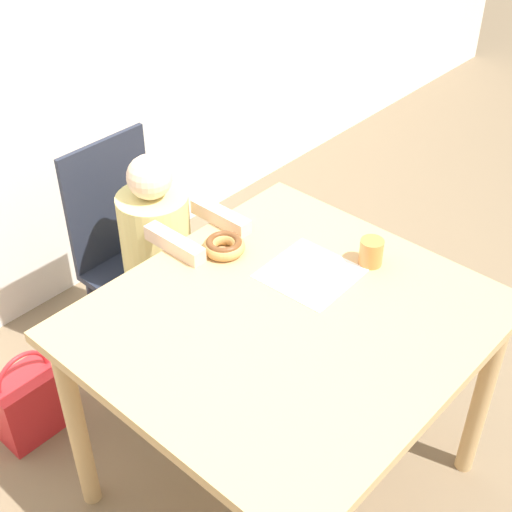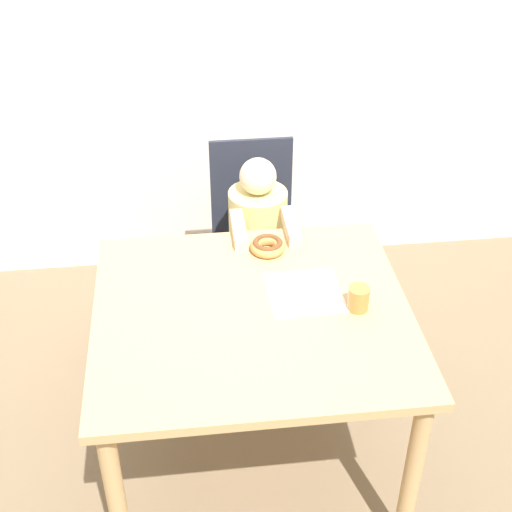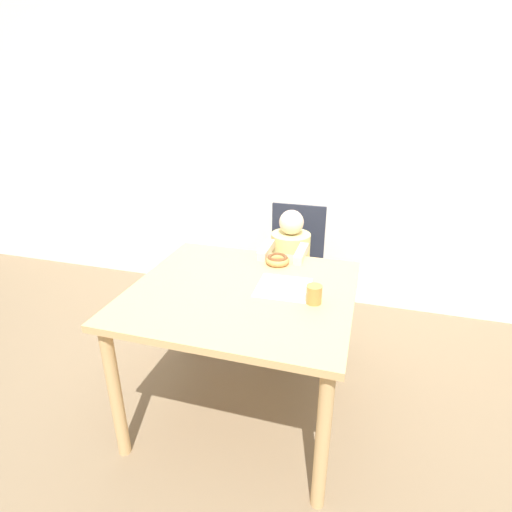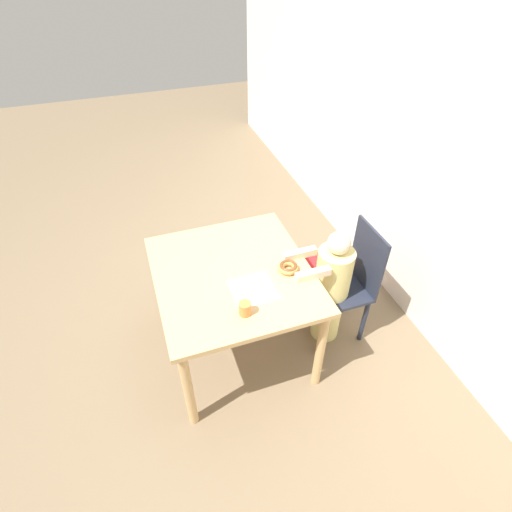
{
  "view_description": "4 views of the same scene",
  "coord_description": "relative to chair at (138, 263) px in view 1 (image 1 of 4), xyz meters",
  "views": [
    {
      "loc": [
        -1.18,
        -0.94,
        2.11
      ],
      "look_at": [
        0.03,
        0.15,
        0.88
      ],
      "focal_mm": 50.0,
      "sensor_mm": 36.0,
      "label": 1
    },
    {
      "loc": [
        -0.21,
        -1.86,
        2.31
      ],
      "look_at": [
        0.03,
        0.15,
        0.88
      ],
      "focal_mm": 50.0,
      "sensor_mm": 36.0,
      "label": 2
    },
    {
      "loc": [
        0.55,
        -1.64,
        1.68
      ],
      "look_at": [
        0.03,
        0.15,
        0.88
      ],
      "focal_mm": 28.0,
      "sensor_mm": 36.0,
      "label": 3
    },
    {
      "loc": [
        1.82,
        -0.47,
        2.51
      ],
      "look_at": [
        0.03,
        0.15,
        0.88
      ],
      "focal_mm": 28.0,
      "sensor_mm": 36.0,
      "label": 4
    }
  ],
  "objects": [
    {
      "name": "handbag",
      "position": [
        -0.54,
        0.02,
        -0.34
      ],
      "size": [
        0.26,
        0.16,
        0.37
      ],
      "color": "red",
      "rests_on": "ground_plane"
    },
    {
      "name": "dining_table",
      "position": [
        -0.1,
        -0.81,
        0.18
      ],
      "size": [
        1.08,
        0.99,
        0.76
      ],
      "color": "tan",
      "rests_on": "ground_plane"
    },
    {
      "name": "ground_plane",
      "position": [
        -0.1,
        -0.81,
        -0.48
      ],
      "size": [
        12.0,
        12.0,
        0.0
      ],
      "primitive_type": "plane",
      "color": "#7A664C"
    },
    {
      "name": "donut",
      "position": [
        -0.0,
        -0.47,
        0.31
      ],
      "size": [
        0.13,
        0.13,
        0.05
      ],
      "color": "tan",
      "rests_on": "dining_table"
    },
    {
      "name": "napkin",
      "position": [
        0.09,
        -0.74,
        0.29
      ],
      "size": [
        0.27,
        0.27,
        0.0
      ],
      "color": "white",
      "rests_on": "dining_table"
    },
    {
      "name": "cup",
      "position": [
        0.26,
        -0.84,
        0.33
      ],
      "size": [
        0.07,
        0.07,
        0.09
      ],
      "color": "orange",
      "rests_on": "dining_table"
    },
    {
      "name": "chair",
      "position": [
        0.0,
        0.0,
        0.0
      ],
      "size": [
        0.37,
        0.42,
        0.94
      ],
      "color": "#232838",
      "rests_on": "ground_plane"
    },
    {
      "name": "child_figure",
      "position": [
        0.0,
        -0.13,
        0.01
      ],
      "size": [
        0.26,
        0.46,
        0.98
      ],
      "color": "#E0D17F",
      "rests_on": "ground_plane"
    }
  ]
}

